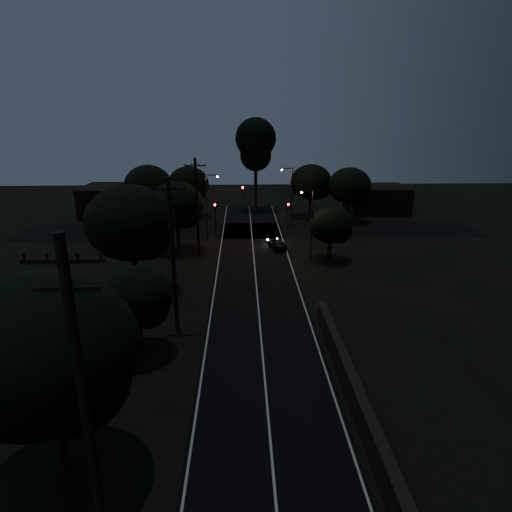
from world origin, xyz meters
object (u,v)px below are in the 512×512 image
utility_pole_far (197,206)px  signal_left (215,213)px  streetlight_a (208,202)px  streetlight_c (310,220)px  signal_mast (228,201)px  car (277,243)px  utility_pole_mid (173,254)px  streetlight_b (290,193)px  tall_pine (256,144)px  signal_right (288,213)px  utility_pole_near (87,416)px

utility_pole_far → signal_left: utility_pole_far is taller
streetlight_a → streetlight_c: 13.72m
signal_mast → car: signal_mast is taller
utility_pole_mid → signal_left: 25.19m
signal_left → utility_pole_far: bearing=-99.9°
signal_mast → streetlight_c: (8.74, -9.99, 0.01)m
utility_pole_far → streetlight_b: 16.51m
utility_pole_mid → tall_pine: size_ratio=0.77×
signal_mast → streetlight_b: (8.22, 4.01, 0.30)m
signal_left → signal_right: 9.20m
signal_mast → streetlight_b: streetlight_b is taller
utility_pole_mid → streetlight_c: utility_pole_mid is taller
utility_pole_mid → signal_mast: utility_pole_mid is taller
car → streetlight_a: bearing=-40.3°
utility_pole_far → signal_mast: utility_pole_far is taller
utility_pole_far → tall_pine: size_ratio=0.74×
utility_pole_mid → signal_mast: (3.09, 24.99, -1.40)m
utility_pole_near → car: bearing=76.4°
utility_pole_near → signal_mast: utility_pole_near is taller
signal_left → signal_mast: size_ratio=0.66×
signal_left → signal_right: bearing=0.0°
signal_left → car: size_ratio=1.17×
signal_right → streetlight_c: streetlight_c is taller
signal_mast → streetlight_a: (-2.39, -1.99, 0.30)m
utility_pole_near → car: (8.77, 36.14, -5.65)m
tall_pine → signal_right: tall_pine is taller
utility_pole_near → streetlight_b: 47.40m
utility_pole_far → utility_pole_near: bearing=-90.0°
signal_right → streetlight_b: size_ratio=0.51×
utility_pole_far → signal_right: size_ratio=2.56×
utility_pole_far → tall_pine: bearing=73.1°
streetlight_a → car: streetlight_a is taller
utility_pole_near → signal_left: size_ratio=2.93×
tall_pine → signal_left: size_ratio=3.47×
signal_left → streetlight_a: 2.77m
signal_mast → streetlight_a: bearing=-140.2°
utility_pole_mid → utility_pole_far: bearing=90.0°
utility_pole_near → streetlight_a: size_ratio=1.50×
tall_pine → signal_right: bearing=-76.5°
signal_right → utility_pole_mid: bearing=-113.0°
signal_right → car: bearing=-107.4°
utility_pole_mid → tall_pine: bearing=80.1°
utility_pole_near → streetlight_b: size_ratio=1.50×
utility_pole_near → streetlight_a: (0.69, 40.00, -1.61)m
tall_pine → streetlight_b: size_ratio=1.78×
signal_right → signal_mast: 7.66m
tall_pine → streetlight_c: 26.14m
utility_pole_mid → streetlight_b: bearing=68.7°
streetlight_b → car: bearing=-104.4°
signal_right → utility_pole_near: bearing=-104.2°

